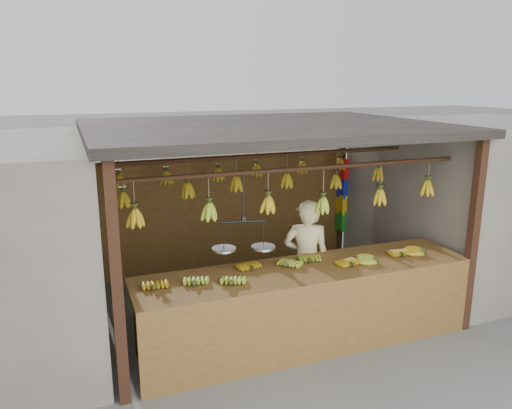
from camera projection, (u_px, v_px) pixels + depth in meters
name	position (u px, v px, depth m)	size (l,w,h in m)	color
ground	(264.00, 303.00, 6.72)	(80.00, 80.00, 0.00)	#5B5B57
stall	(255.00, 154.00, 6.53)	(4.30, 3.30, 2.40)	black
neighbor_right	(481.00, 198.00, 7.68)	(3.00, 3.00, 2.30)	slate
counter	(311.00, 288.00, 5.44)	(3.84, 0.87, 0.96)	brown
hanging_bananas	(264.00, 185.00, 6.31)	(3.61, 2.23, 0.39)	#B18C12
balance_scale	(244.00, 244.00, 5.29)	(0.66, 0.34, 0.83)	black
vendor	(306.00, 261.00, 6.09)	(0.56, 0.37, 1.54)	beige
bag_bundles	(342.00, 195.00, 8.36)	(0.08, 0.26, 1.23)	red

